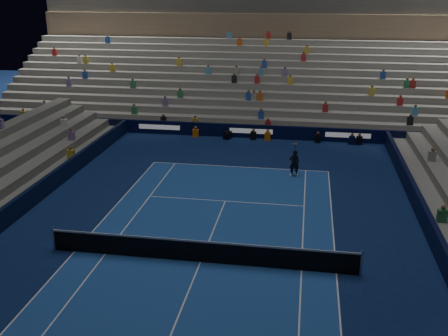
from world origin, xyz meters
The scene contains 7 objects.
ground centered at (0.00, 0.00, 0.00)m, with size 90.00×90.00×0.00m, color #0C1C4A.
court_surface centered at (0.00, 0.00, 0.01)m, with size 10.97×23.77×0.01m, color #1B4596.
sponsor_barrier_far centered at (0.00, 18.50, 0.50)m, with size 44.00×0.25×1.00m, color black.
grandstand_main centered at (0.00, 27.90, 3.38)m, with size 44.00×15.20×11.20m.
tennis_net centered at (0.00, 0.00, 0.50)m, with size 12.90×0.10×1.10m.
tennis_player centered at (3.42, 10.83, 0.81)m, with size 0.59×0.39×1.62m, color black.
broadcast_camera centered at (-1.69, 17.87, 0.30)m, with size 0.62×0.97×0.59m.
Camera 1 is at (3.97, -18.32, 10.78)m, focal length 41.49 mm.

